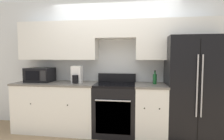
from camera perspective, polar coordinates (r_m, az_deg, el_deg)
wall_back at (r=3.46m, az=0.58°, el=5.15°), size 8.00×0.39×2.60m
lower_cabinets_left at (r=3.63m, az=-17.58°, el=-11.18°), size 1.56×0.64×0.94m
lower_cabinets_right at (r=3.31m, az=12.40°, el=-12.61°), size 0.56×0.64×0.94m
oven_range at (r=3.32m, az=1.01°, el=-12.39°), size 0.75×0.65×1.10m
refrigerator at (r=3.37m, az=24.67°, el=-5.29°), size 0.89×0.72×1.77m
microwave at (r=3.74m, az=-22.45°, el=-1.43°), size 0.49×0.39×0.28m
bottle at (r=3.24m, az=13.82°, el=-2.77°), size 0.07×0.07×0.25m
electric_kettle at (r=3.32m, az=-11.45°, el=-1.67°), size 0.18×0.23×0.32m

